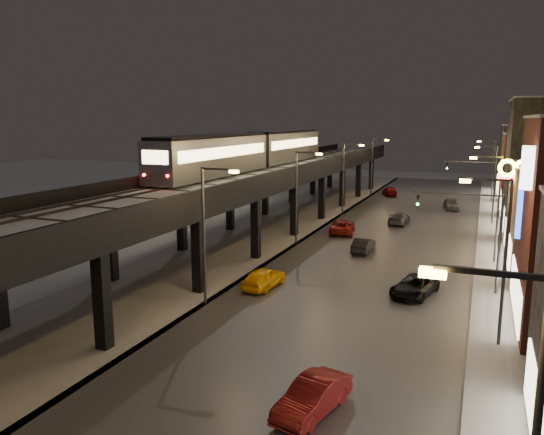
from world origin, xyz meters
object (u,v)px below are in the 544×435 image
(car_far_white, at_px, (390,191))
(car_onc_red, at_px, (451,204))
(car_near_white, at_px, (363,246))
(car_onc_dark, at_px, (414,287))
(car_mid_silver, at_px, (342,227))
(car_mid_dark, at_px, (399,218))
(car_onc_silver, at_px, (313,398))
(sign_citgo, at_px, (543,197))
(subway_train, at_px, (255,150))
(car_taxi, at_px, (264,278))

(car_far_white, relative_size, car_onc_red, 1.01)
(car_near_white, height_order, car_onc_dark, car_onc_dark)
(car_mid_silver, distance_m, car_mid_dark, 8.82)
(car_onc_silver, distance_m, sign_citgo, 15.48)
(subway_train, height_order, car_mid_dark, subway_train)
(car_far_white, xyz_separation_m, car_onc_red, (9.85, -9.97, -0.01))
(subway_train, xyz_separation_m, car_onc_dark, (20.30, -19.26, -7.89))
(car_near_white, xyz_separation_m, car_onc_dark, (5.84, -10.71, 0.01))
(car_onc_dark, bearing_deg, car_taxi, -154.27)
(car_taxi, height_order, car_onc_dark, car_taxi)
(subway_train, xyz_separation_m, car_onc_red, (20.46, 18.85, -7.82))
(sign_citgo, bearing_deg, car_taxi, 166.69)
(car_mid_silver, bearing_deg, car_far_white, -99.34)
(car_mid_dark, bearing_deg, car_onc_silver, 95.06)
(car_far_white, height_order, car_onc_silver, car_far_white)
(car_taxi, xyz_separation_m, car_mid_silver, (0.62, 20.16, -0.02))
(car_onc_dark, distance_m, sign_citgo, 11.79)
(car_mid_dark, distance_m, car_onc_dark, 25.81)
(subway_train, xyz_separation_m, car_far_white, (10.61, 28.82, -7.81))
(car_onc_silver, bearing_deg, car_near_white, 111.17)
(car_near_white, distance_m, car_far_white, 37.57)
(car_mid_dark, bearing_deg, sign_citgo, 111.29)
(car_onc_silver, bearing_deg, car_mid_silver, 115.61)
(subway_train, distance_m, car_onc_dark, 29.08)
(car_mid_silver, bearing_deg, car_taxi, 78.74)
(car_far_white, distance_m, car_onc_silver, 65.22)
(car_mid_silver, height_order, sign_citgo, sign_citgo)
(subway_train, height_order, sign_citgo, sign_citgo)
(car_onc_silver, xyz_separation_m, car_onc_dark, (2.03, 16.68, -0.04))
(car_mid_silver, xyz_separation_m, car_mid_dark, (4.75, 7.43, -0.02))
(car_mid_silver, relative_size, car_onc_silver, 1.21)
(car_near_white, bearing_deg, car_onc_dark, 119.72)
(subway_train, bearing_deg, car_mid_silver, -7.15)
(subway_train, distance_m, car_onc_silver, 41.08)
(car_near_white, xyz_separation_m, car_mid_dark, (0.99, 14.64, 0.05))
(car_mid_dark, xyz_separation_m, car_far_white, (-4.84, 22.73, 0.05))
(car_mid_dark, distance_m, car_far_white, 23.24)
(car_far_white, bearing_deg, car_taxi, 69.42)
(car_near_white, bearing_deg, car_onc_red, -101.19)
(car_onc_silver, distance_m, car_onc_red, 54.84)
(car_taxi, xyz_separation_m, car_onc_silver, (8.19, -14.44, -0.03))
(car_onc_silver, height_order, car_onc_dark, car_onc_silver)
(subway_train, bearing_deg, car_mid_dark, 21.51)
(car_mid_silver, height_order, car_onc_silver, car_mid_silver)
(car_mid_dark, bearing_deg, car_onc_red, -110.19)
(car_taxi, height_order, car_mid_dark, car_taxi)
(subway_train, distance_m, car_mid_dark, 18.37)
(car_mid_dark, relative_size, car_onc_dark, 1.01)
(car_mid_dark, height_order, car_far_white, car_far_white)
(sign_citgo, bearing_deg, car_mid_dark, 110.08)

